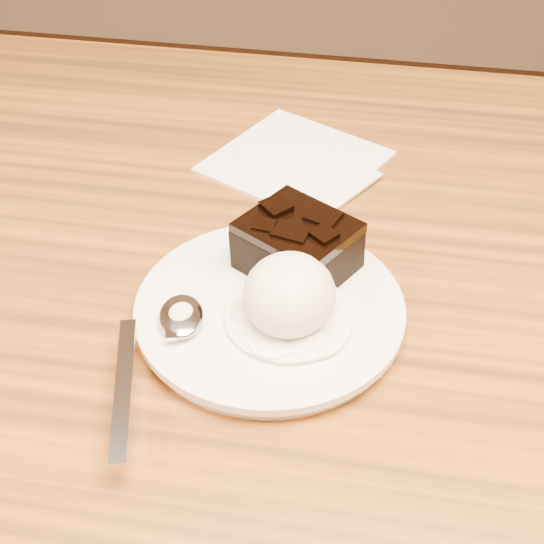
% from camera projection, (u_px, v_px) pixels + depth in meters
% --- Properties ---
extents(dining_table, '(1.20, 0.80, 0.75)m').
position_uv_depth(dining_table, '(327.00, 543.00, 0.87)').
color(dining_table, '#472B13').
rests_on(dining_table, floor).
extents(plate, '(0.20, 0.20, 0.02)m').
position_uv_depth(plate, '(270.00, 313.00, 0.59)').
color(plate, silver).
rests_on(plate, dining_table).
extents(brownie, '(0.10, 0.10, 0.04)m').
position_uv_depth(brownie, '(297.00, 249.00, 0.61)').
color(brownie, black).
rests_on(brownie, plate).
extents(ice_cream_scoop, '(0.07, 0.07, 0.06)m').
position_uv_depth(ice_cream_scoop, '(289.00, 295.00, 0.56)').
color(ice_cream_scoop, '#F1E6CF').
rests_on(ice_cream_scoop, plate).
extents(melt_puddle, '(0.09, 0.09, 0.00)m').
position_uv_depth(melt_puddle, '(289.00, 317.00, 0.58)').
color(melt_puddle, white).
rests_on(melt_puddle, plate).
extents(spoon, '(0.08, 0.19, 0.01)m').
position_uv_depth(spoon, '(181.00, 318.00, 0.57)').
color(spoon, silver).
rests_on(spoon, plate).
extents(napkin, '(0.19, 0.19, 0.01)m').
position_uv_depth(napkin, '(295.00, 160.00, 0.76)').
color(napkin, white).
rests_on(napkin, dining_table).
extents(crumb_a, '(0.01, 0.01, 0.00)m').
position_uv_depth(crumb_a, '(307.00, 335.00, 0.56)').
color(crumb_a, black).
rests_on(crumb_a, plate).
extents(crumb_b, '(0.01, 0.01, 0.00)m').
position_uv_depth(crumb_b, '(317.00, 320.00, 0.57)').
color(crumb_b, black).
rests_on(crumb_b, plate).
extents(crumb_c, '(0.01, 0.01, 0.00)m').
position_uv_depth(crumb_c, '(332.00, 300.00, 0.59)').
color(crumb_c, black).
rests_on(crumb_c, plate).
extents(crumb_d, '(0.01, 0.01, 0.00)m').
position_uv_depth(crumb_d, '(280.00, 353.00, 0.55)').
color(crumb_d, black).
rests_on(crumb_d, plate).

